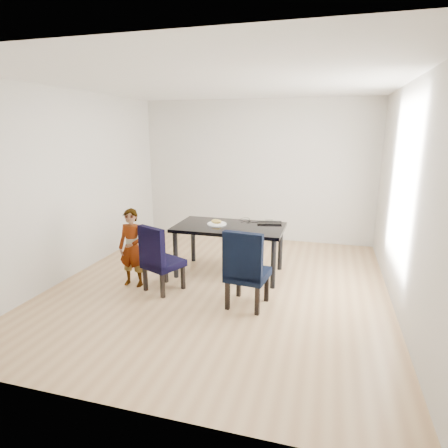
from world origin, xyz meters
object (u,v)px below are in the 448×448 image
(chair_left, at_px, (163,258))
(chair_right, at_px, (248,268))
(laptop, at_px, (269,222))
(dining_table, at_px, (229,250))
(plate, at_px, (217,224))
(child, at_px, (132,248))

(chair_left, xyz_separation_m, chair_right, (1.19, -0.14, 0.04))
(chair_left, relative_size, chair_right, 0.93)
(chair_left, bearing_deg, laptop, 67.58)
(dining_table, distance_m, chair_right, 1.10)
(dining_table, relative_size, plate, 5.52)
(chair_left, xyz_separation_m, child, (-0.48, 0.04, 0.09))
(dining_table, relative_size, child, 1.46)
(dining_table, bearing_deg, plate, 172.31)
(dining_table, height_order, chair_left, chair_left)
(chair_right, distance_m, laptop, 1.35)
(child, xyz_separation_m, laptop, (1.72, 1.14, 0.22))
(dining_table, bearing_deg, child, -146.21)
(dining_table, distance_m, plate, 0.43)
(dining_table, xyz_separation_m, child, (-1.18, -0.79, 0.17))
(chair_right, height_order, child, child)
(chair_left, height_order, child, child)
(child, bearing_deg, chair_right, -5.87)
(dining_table, xyz_separation_m, plate, (-0.20, 0.03, 0.38))
(dining_table, height_order, plate, plate)
(plate, relative_size, laptop, 0.79)
(plate, bearing_deg, chair_left, -120.14)
(chair_left, xyz_separation_m, laptop, (1.24, 1.18, 0.30))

